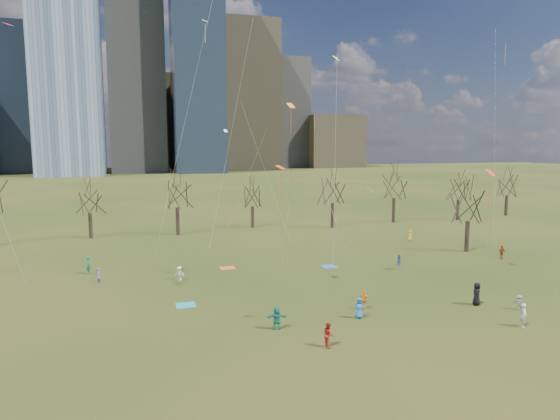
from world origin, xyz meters
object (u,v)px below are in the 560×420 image
object	(u,v)px
blanket_crimson	(228,268)
person_0	(359,308)
blanket_navy	(329,266)
person_2	(329,334)
person_4	(364,300)
blanket_teal	(186,305)
person_1	(524,315)

from	to	relation	value
blanket_crimson	person_0	bearing A→B (deg)	-69.85
blanket_navy	person_0	world-z (taller)	person_0
blanket_navy	person_2	distance (m)	21.58
blanket_navy	person_4	size ratio (longest dim) A/B	1.03
blanket_teal	blanket_crimson	size ratio (longest dim) A/B	1.00
person_4	blanket_navy	bearing A→B (deg)	-57.17
blanket_crimson	person_0	size ratio (longest dim) A/B	0.99
person_2	blanket_teal	bearing A→B (deg)	42.87
blanket_navy	person_0	bearing A→B (deg)	-104.49
blanket_teal	person_0	distance (m)	14.26
person_1	person_2	xyz separation A→B (m)	(-15.01, 0.87, -0.04)
person_0	person_4	distance (m)	2.19
person_1	person_4	distance (m)	11.64
person_1	blanket_navy	bearing A→B (deg)	54.06
person_0	blanket_navy	bearing A→B (deg)	95.66
blanket_teal	blanket_crimson	world-z (taller)	same
person_1	person_2	distance (m)	15.04
blanket_crimson	person_4	size ratio (longest dim) A/B	1.03
person_2	blanket_navy	bearing A→B (deg)	-15.38
blanket_crimson	person_2	xyz separation A→B (m)	(2.34, -22.43, 0.82)
blanket_crimson	person_2	distance (m)	22.57
blanket_teal	blanket_crimson	bearing A→B (deg)	62.81
person_0	person_4	size ratio (longest dim) A/B	1.04
blanket_teal	person_0	size ratio (longest dim) A/B	0.99
blanket_teal	person_4	world-z (taller)	person_4
person_2	person_0	bearing A→B (deg)	-37.93
blanket_teal	person_4	distance (m)	14.69
person_0	person_4	xyz separation A→B (m)	(1.31, 1.75, -0.03)
blanket_navy	person_2	xyz separation A→B (m)	(-8.36, -19.88, 0.82)
blanket_navy	person_2	world-z (taller)	person_2
person_0	person_2	bearing A→B (deg)	-115.19
person_2	person_1	bearing A→B (deg)	-85.91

